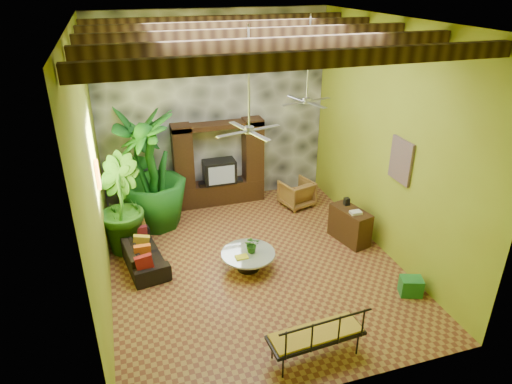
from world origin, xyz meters
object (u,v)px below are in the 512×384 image
object	(u,v)px
entertainment_center	(219,170)
ceiling_fan_front	(249,119)
coffee_table	(248,258)
tall_plant_b	(119,205)
tall_plant_a	(137,162)
wicker_armchair	(297,193)
green_bin	(411,286)
ceiling_fan_back	(307,92)
side_console	(350,225)
iron_bench	(318,334)
tall_plant_c	(151,171)
sofa	(142,251)

from	to	relation	value
entertainment_center	ceiling_fan_front	size ratio (longest dim) A/B	1.29
entertainment_center	coffee_table	size ratio (longest dim) A/B	2.09
tall_plant_b	coffee_table	distance (m)	3.11
tall_plant_a	tall_plant_b	xyz separation A→B (m)	(-0.55, -1.63, -0.32)
coffee_table	wicker_armchair	bearing A→B (deg)	49.38
green_bin	ceiling_fan_back	bearing A→B (deg)	108.61
wicker_armchair	coffee_table	size ratio (longest dim) A/B	0.69
ceiling_fan_back	side_console	world-z (taller)	ceiling_fan_back
coffee_table	iron_bench	distance (m)	2.83
entertainment_center	side_console	distance (m)	3.82
coffee_table	side_console	size ratio (longest dim) A/B	1.12
ceiling_fan_front	tall_plant_c	xyz separation A→B (m)	(-1.63, 2.80, -1.95)
sofa	tall_plant_a	xyz separation A→B (m)	(0.20, 2.37, 1.15)
sofa	iron_bench	world-z (taller)	iron_bench
wicker_armchair	green_bin	xyz separation A→B (m)	(0.72, -4.23, -0.18)
tall_plant_c	green_bin	bearing A→B (deg)	-43.97
entertainment_center	ceiling_fan_front	xyz separation A→B (m)	(-0.20, -3.54, 2.44)
wicker_armchair	green_bin	size ratio (longest dim) A/B	1.89
ceiling_fan_back	tall_plant_a	world-z (taller)	ceiling_fan_back
ceiling_fan_back	tall_plant_c	world-z (taller)	ceiling_fan_back
tall_plant_c	iron_bench	distance (m)	5.76
ceiling_fan_back	tall_plant_a	distance (m)	4.62
ceiling_fan_front	tall_plant_a	world-z (taller)	ceiling_fan_front
sofa	tall_plant_c	distance (m)	2.05
tall_plant_a	iron_bench	world-z (taller)	tall_plant_a
green_bin	coffee_table	bearing A→B (deg)	147.53
tall_plant_c	ceiling_fan_front	bearing A→B (deg)	-59.85
ceiling_fan_front	sofa	size ratio (longest dim) A/B	0.97
tall_plant_c	iron_bench	size ratio (longest dim) A/B	1.79
entertainment_center	sofa	size ratio (longest dim) A/B	1.25
sofa	green_bin	bearing A→B (deg)	-127.85
sofa	iron_bench	distance (m)	4.47
ceiling_fan_front	coffee_table	bearing A→B (deg)	81.74
tall_plant_a	side_console	world-z (taller)	tall_plant_a
ceiling_fan_back	iron_bench	world-z (taller)	ceiling_fan_back
iron_bench	side_console	bearing A→B (deg)	50.64
green_bin	sofa	bearing A→B (deg)	151.36
ceiling_fan_back	tall_plant_c	bearing A→B (deg)	160.71
entertainment_center	sofa	xyz separation A→B (m)	(-2.30, -2.35, -0.69)
iron_bench	green_bin	xyz separation A→B (m)	(2.47, 1.00, -0.35)
entertainment_center	coffee_table	xyz separation A→B (m)	(-0.16, -3.27, -0.71)
ceiling_fan_front	ceiling_fan_back	distance (m)	2.41
ceiling_fan_front	tall_plant_b	size ratio (longest dim) A/B	0.84
iron_bench	side_console	xyz separation A→B (m)	(2.26, 3.18, -0.13)
wicker_armchair	tall_plant_c	bearing A→B (deg)	-16.49
coffee_table	iron_bench	xyz separation A→B (m)	(0.34, -2.79, 0.28)
tall_plant_c	coffee_table	distance (m)	3.26
iron_bench	ceiling_fan_back	bearing A→B (deg)	67.05
ceiling_fan_back	iron_bench	size ratio (longest dim) A/B	1.15
sofa	ceiling_fan_front	bearing A→B (deg)	-128.64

